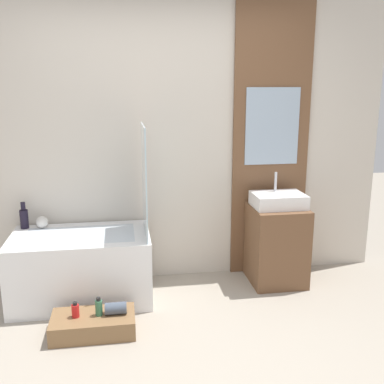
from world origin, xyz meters
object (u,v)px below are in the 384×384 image
(sink, at_px, (278,200))
(bottle_soap_secondary, at_px, (99,307))
(vase_round_light, at_px, (42,222))
(bottle_soap_primary, at_px, (75,310))
(wooden_step_bench, at_px, (93,324))
(bathtub, at_px, (82,267))
(vase_tall_dark, at_px, (24,218))

(sink, distance_m, bottle_soap_secondary, 1.83)
(vase_round_light, bearing_deg, bottle_soap_primary, -68.22)
(wooden_step_bench, bearing_deg, bottle_soap_primary, 180.00)
(bathtub, bearing_deg, vase_round_light, 144.50)
(bathtub, relative_size, vase_tall_dark, 4.92)
(bathtub, distance_m, vase_tall_dark, 0.68)
(vase_tall_dark, height_order, bottle_soap_secondary, vase_tall_dark)
(wooden_step_bench, relative_size, vase_tall_dark, 2.61)
(sink, bearing_deg, vase_tall_dark, 175.31)
(bathtub, distance_m, bottle_soap_secondary, 0.62)
(vase_round_light, bearing_deg, vase_tall_dark, 173.83)
(bathtub, xyz_separation_m, bottle_soap_primary, (-0.01, -0.59, -0.10))
(bathtub, height_order, sink, sink)
(sink, height_order, vase_tall_dark, sink)
(wooden_step_bench, bearing_deg, bottle_soap_secondary, 0.00)
(vase_tall_dark, bearing_deg, bathtub, -27.75)
(wooden_step_bench, relative_size, vase_round_light, 5.88)
(wooden_step_bench, relative_size, bottle_soap_secondary, 4.34)
(sink, xyz_separation_m, vase_tall_dark, (-2.25, 0.18, -0.11))
(bottle_soap_primary, height_order, bottle_soap_secondary, bottle_soap_secondary)
(wooden_step_bench, height_order, vase_tall_dark, vase_tall_dark)
(vase_round_light, relative_size, bottle_soap_secondary, 0.74)
(vase_tall_dark, bearing_deg, bottle_soap_secondary, -52.44)
(sink, distance_m, vase_tall_dark, 2.26)
(vase_tall_dark, distance_m, vase_round_light, 0.16)
(bottle_soap_primary, bearing_deg, bathtub, 89.37)
(bathtub, xyz_separation_m, bottle_soap_secondary, (0.16, -0.59, -0.08))
(bathtub, height_order, bottle_soap_secondary, bathtub)
(wooden_step_bench, height_order, bottle_soap_secondary, bottle_soap_secondary)
(sink, relative_size, bottle_soap_secondary, 3.24)
(wooden_step_bench, bearing_deg, sink, 22.12)
(vase_tall_dark, xyz_separation_m, vase_round_light, (0.15, -0.02, -0.04))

